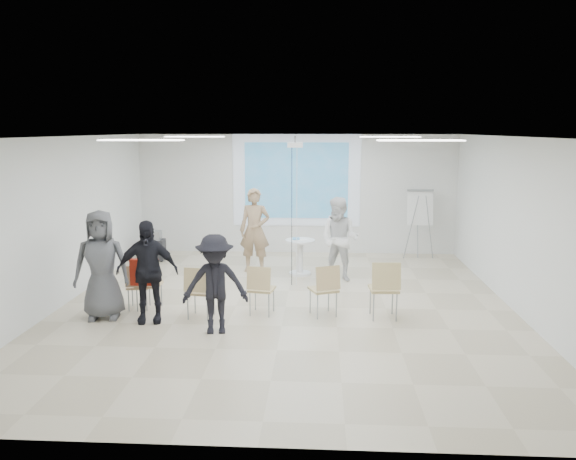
# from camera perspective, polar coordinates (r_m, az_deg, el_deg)

# --- Properties ---
(floor) EXTENTS (8.00, 9.00, 0.10)m
(floor) POSITION_cam_1_polar(r_m,az_deg,el_deg) (10.12, -0.26, -8.07)
(floor) COLOR beige
(floor) RESTS_ON ground
(ceiling) EXTENTS (8.00, 9.00, 0.10)m
(ceiling) POSITION_cam_1_polar(r_m,az_deg,el_deg) (9.61, -0.28, 9.76)
(ceiling) COLOR white
(ceiling) RESTS_ON wall_back
(wall_back) EXTENTS (8.00, 0.10, 3.00)m
(wall_back) POSITION_cam_1_polar(r_m,az_deg,el_deg) (14.25, 0.86, 3.67)
(wall_back) COLOR silver
(wall_back) RESTS_ON floor
(wall_left) EXTENTS (0.10, 9.00, 3.00)m
(wall_left) POSITION_cam_1_polar(r_m,az_deg,el_deg) (10.78, -22.29, 0.77)
(wall_left) COLOR silver
(wall_left) RESTS_ON floor
(wall_right) EXTENTS (0.10, 9.00, 3.00)m
(wall_right) POSITION_cam_1_polar(r_m,az_deg,el_deg) (10.33, 22.78, 0.35)
(wall_right) COLOR silver
(wall_right) RESTS_ON floor
(projection_halo) EXTENTS (3.20, 0.01, 2.30)m
(projection_halo) POSITION_cam_1_polar(r_m,az_deg,el_deg) (14.15, 0.86, 5.05)
(projection_halo) COLOR silver
(projection_halo) RESTS_ON wall_back
(projection_image) EXTENTS (2.60, 0.01, 1.90)m
(projection_image) POSITION_cam_1_polar(r_m,az_deg,el_deg) (14.13, 0.85, 5.04)
(projection_image) COLOR teal
(projection_image) RESTS_ON wall_back
(pedestal_table) EXTENTS (0.68, 0.68, 0.80)m
(pedestal_table) POSITION_cam_1_polar(r_m,az_deg,el_deg) (12.17, 1.23, -2.53)
(pedestal_table) COLOR white
(pedestal_table) RESTS_ON floor
(player_left) EXTENTS (0.80, 0.58, 2.10)m
(player_left) POSITION_cam_1_polar(r_m,az_deg,el_deg) (12.36, -3.40, 0.53)
(player_left) COLOR tan
(player_left) RESTS_ON floor
(player_right) EXTENTS (1.16, 1.06, 1.93)m
(player_right) POSITION_cam_1_polar(r_m,az_deg,el_deg) (11.68, 5.27, -0.48)
(player_right) COLOR white
(player_right) RESTS_ON floor
(controller_left) EXTENTS (0.05, 0.12, 0.04)m
(controller_left) POSITION_cam_1_polar(r_m,az_deg,el_deg) (12.53, -2.47, 2.22)
(controller_left) COLOR white
(controller_left) RESTS_ON player_left
(controller_right) EXTENTS (0.09, 0.14, 0.04)m
(controller_right) POSITION_cam_1_polar(r_m,az_deg,el_deg) (11.86, 4.38, 1.36)
(controller_right) COLOR silver
(controller_right) RESTS_ON player_right
(chair_far_left) EXTENTS (0.43, 0.45, 0.81)m
(chair_far_left) POSITION_cam_1_polar(r_m,az_deg,el_deg) (10.16, -15.01, -5.24)
(chair_far_left) COLOR tan
(chair_far_left) RESTS_ON floor
(chair_left_mid) EXTENTS (0.41, 0.45, 0.88)m
(chair_left_mid) POSITION_cam_1_polar(r_m,az_deg,el_deg) (10.09, -14.10, -5.07)
(chair_left_mid) COLOR tan
(chair_left_mid) RESTS_ON floor
(chair_left_inner) EXTENTS (0.48, 0.50, 0.90)m
(chair_left_inner) POSITION_cam_1_polar(r_m,az_deg,el_deg) (9.46, -9.04, -5.84)
(chair_left_inner) COLOR tan
(chair_left_inner) RESTS_ON floor
(chair_center) EXTENTS (0.47, 0.50, 0.87)m
(chair_center) POSITION_cam_1_polar(r_m,az_deg,el_deg) (9.54, -2.80, -5.69)
(chair_center) COLOR tan
(chair_center) RESTS_ON floor
(chair_right_inner) EXTENTS (0.56, 0.58, 0.90)m
(chair_right_inner) POSITION_cam_1_polar(r_m,az_deg,el_deg) (9.47, 3.79, -5.70)
(chair_right_inner) COLOR tan
(chair_right_inner) RESTS_ON floor
(chair_right_far) EXTENTS (0.49, 0.53, 1.00)m
(chair_right_far) POSITION_cam_1_polar(r_m,az_deg,el_deg) (9.43, 9.79, -5.53)
(chair_right_far) COLOR tan
(chair_right_far) RESTS_ON floor
(red_jacket) EXTENTS (0.48, 0.11, 0.45)m
(red_jacket) POSITION_cam_1_polar(r_m,az_deg,el_deg) (9.91, -14.39, -4.18)
(red_jacket) COLOR #AB2515
(red_jacket) RESTS_ON chair_left_mid
(laptop) EXTENTS (0.36, 0.28, 0.03)m
(laptop) POSITION_cam_1_polar(r_m,az_deg,el_deg) (9.56, -8.84, -5.97)
(laptop) COLOR black
(laptop) RESTS_ON chair_left_inner
(audience_left) EXTENTS (1.22, 0.84, 1.94)m
(audience_left) POSITION_cam_1_polar(r_m,az_deg,el_deg) (9.39, -14.14, -3.37)
(audience_left) COLOR black
(audience_left) RESTS_ON floor
(audience_mid) EXTENTS (1.21, 0.77, 1.76)m
(audience_mid) POSITION_cam_1_polar(r_m,az_deg,el_deg) (8.71, -7.42, -4.82)
(audience_mid) COLOR black
(audience_mid) RESTS_ON floor
(audience_outer) EXTENTS (1.10, 0.83, 2.05)m
(audience_outer) POSITION_cam_1_polar(r_m,az_deg,el_deg) (9.77, -18.46, -2.75)
(audience_outer) COLOR #58595D
(audience_outer) RESTS_ON floor
(flipchart_easel) EXTENTS (0.74, 0.56, 1.70)m
(flipchart_easel) POSITION_cam_1_polar(r_m,az_deg,el_deg) (13.88, 13.26, 2.20)
(flipchart_easel) COLOR gray
(flipchart_easel) RESTS_ON floor
(av_cart) EXTENTS (0.50, 0.40, 0.72)m
(av_cart) POSITION_cam_1_polar(r_m,az_deg,el_deg) (13.86, -13.42, -1.69)
(av_cart) COLOR black
(av_cart) RESTS_ON floor
(ceiling_projector) EXTENTS (0.30, 0.25, 3.00)m
(ceiling_projector) POSITION_cam_1_polar(r_m,az_deg,el_deg) (11.10, 0.72, 7.96)
(ceiling_projector) COLOR white
(ceiling_projector) RESTS_ON ceiling
(fluor_panel_nw) EXTENTS (1.20, 0.30, 0.02)m
(fluor_panel_nw) POSITION_cam_1_polar(r_m,az_deg,el_deg) (11.88, -9.47, 9.33)
(fluor_panel_nw) COLOR white
(fluor_panel_nw) RESTS_ON ceiling
(fluor_panel_ne) EXTENTS (1.20, 0.30, 0.02)m
(fluor_panel_ne) POSITION_cam_1_polar(r_m,az_deg,el_deg) (11.68, 10.32, 9.29)
(fluor_panel_ne) COLOR white
(fluor_panel_ne) RESTS_ON ceiling
(fluor_panel_sw) EXTENTS (1.20, 0.30, 0.02)m
(fluor_panel_sw) POSITION_cam_1_polar(r_m,az_deg,el_deg) (8.50, -14.68, 8.83)
(fluor_panel_sw) COLOR white
(fluor_panel_sw) RESTS_ON ceiling
(fluor_panel_se) EXTENTS (1.20, 0.30, 0.02)m
(fluor_panel_se) POSITION_cam_1_polar(r_m,az_deg,el_deg) (8.22, 13.28, 8.85)
(fluor_panel_se) COLOR white
(fluor_panel_se) RESTS_ON ceiling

